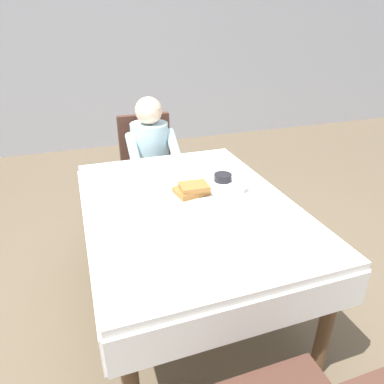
{
  "coord_description": "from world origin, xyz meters",
  "views": [
    {
      "loc": [
        -0.53,
        -1.6,
        1.64
      ],
      "look_at": [
        0.03,
        0.02,
        0.79
      ],
      "focal_mm": 32.42,
      "sensor_mm": 36.0,
      "label": 1
    }
  ],
  "objects_px": {
    "dining_table_main": "(189,216)",
    "cup_coffee": "(239,186)",
    "chair_diner": "(148,163)",
    "plate_breakfast": "(194,195)",
    "fork_left_of_plate": "(163,202)",
    "bowl_butter": "(223,177)",
    "syrup_pitcher": "(142,191)",
    "spoon_near_edge": "(223,225)",
    "diner_person": "(151,154)",
    "knife_right_of_plate": "(226,192)",
    "breakfast_stack": "(192,189)"
  },
  "relations": [
    {
      "from": "dining_table_main",
      "to": "cup_coffee",
      "type": "xyz_separation_m",
      "value": [
        0.31,
        0.02,
        0.13
      ]
    },
    {
      "from": "chair_diner",
      "to": "plate_breakfast",
      "type": "bearing_deg",
      "value": 91.62
    },
    {
      "from": "cup_coffee",
      "to": "fork_left_of_plate",
      "type": "bearing_deg",
      "value": 177.75
    },
    {
      "from": "chair_diner",
      "to": "bowl_butter",
      "type": "bearing_deg",
      "value": 105.61
    },
    {
      "from": "syrup_pitcher",
      "to": "bowl_butter",
      "type": "bearing_deg",
      "value": 5.6
    },
    {
      "from": "plate_breakfast",
      "to": "fork_left_of_plate",
      "type": "height_order",
      "value": "plate_breakfast"
    },
    {
      "from": "spoon_near_edge",
      "to": "bowl_butter",
      "type": "bearing_deg",
      "value": 80.58
    },
    {
      "from": "dining_table_main",
      "to": "spoon_near_edge",
      "type": "bearing_deg",
      "value": -74.26
    },
    {
      "from": "diner_person",
      "to": "spoon_near_edge",
      "type": "distance_m",
      "value": 1.3
    },
    {
      "from": "knife_right_of_plate",
      "to": "dining_table_main",
      "type": "bearing_deg",
      "value": 103.27
    },
    {
      "from": "diner_person",
      "to": "syrup_pitcher",
      "type": "distance_m",
      "value": 0.91
    },
    {
      "from": "breakfast_stack",
      "to": "knife_right_of_plate",
      "type": "height_order",
      "value": "breakfast_stack"
    },
    {
      "from": "chair_diner",
      "to": "bowl_butter",
      "type": "xyz_separation_m",
      "value": [
        0.27,
        -0.97,
        0.23
      ]
    },
    {
      "from": "knife_right_of_plate",
      "to": "spoon_near_edge",
      "type": "distance_m",
      "value": 0.36
    },
    {
      "from": "fork_left_of_plate",
      "to": "spoon_near_edge",
      "type": "relative_size",
      "value": 1.2
    },
    {
      "from": "dining_table_main",
      "to": "plate_breakfast",
      "type": "xyz_separation_m",
      "value": [
        0.05,
        0.06,
        0.1
      ]
    },
    {
      "from": "chair_diner",
      "to": "plate_breakfast",
      "type": "xyz_separation_m",
      "value": [
        0.03,
        -1.11,
        0.22
      ]
    },
    {
      "from": "plate_breakfast",
      "to": "syrup_pitcher",
      "type": "bearing_deg",
      "value": 162.46
    },
    {
      "from": "diner_person",
      "to": "breakfast_stack",
      "type": "distance_m",
      "value": 0.96
    },
    {
      "from": "diner_person",
      "to": "bowl_butter",
      "type": "bearing_deg",
      "value": 108.41
    },
    {
      "from": "chair_diner",
      "to": "fork_left_of_plate",
      "type": "distance_m",
      "value": 1.16
    },
    {
      "from": "plate_breakfast",
      "to": "cup_coffee",
      "type": "height_order",
      "value": "cup_coffee"
    },
    {
      "from": "bowl_butter",
      "to": "diner_person",
      "type": "bearing_deg",
      "value": 108.41
    },
    {
      "from": "diner_person",
      "to": "knife_right_of_plate",
      "type": "height_order",
      "value": "diner_person"
    },
    {
      "from": "cup_coffee",
      "to": "knife_right_of_plate",
      "type": "height_order",
      "value": "cup_coffee"
    },
    {
      "from": "cup_coffee",
      "to": "breakfast_stack",
      "type": "bearing_deg",
      "value": 171.75
    },
    {
      "from": "chair_diner",
      "to": "fork_left_of_plate",
      "type": "bearing_deg",
      "value": 82.02
    },
    {
      "from": "diner_person",
      "to": "fork_left_of_plate",
      "type": "bearing_deg",
      "value": 80.76
    },
    {
      "from": "plate_breakfast",
      "to": "knife_right_of_plate",
      "type": "distance_m",
      "value": 0.19
    },
    {
      "from": "dining_table_main",
      "to": "breakfast_stack",
      "type": "distance_m",
      "value": 0.15
    },
    {
      "from": "bowl_butter",
      "to": "fork_left_of_plate",
      "type": "xyz_separation_m",
      "value": [
        -0.43,
        -0.16,
        -0.02
      ]
    },
    {
      "from": "chair_diner",
      "to": "diner_person",
      "type": "xyz_separation_m",
      "value": [
        -0.0,
        -0.16,
        0.14
      ]
    },
    {
      "from": "diner_person",
      "to": "cup_coffee",
      "type": "bearing_deg",
      "value": 106.44
    },
    {
      "from": "chair_diner",
      "to": "diner_person",
      "type": "bearing_deg",
      "value": 90.0
    },
    {
      "from": "diner_person",
      "to": "cup_coffee",
      "type": "xyz_separation_m",
      "value": [
        0.29,
        -0.99,
        0.11
      ]
    },
    {
      "from": "breakfast_stack",
      "to": "spoon_near_edge",
      "type": "bearing_deg",
      "value": -83.81
    },
    {
      "from": "cup_coffee",
      "to": "spoon_near_edge",
      "type": "distance_m",
      "value": 0.39
    },
    {
      "from": "dining_table_main",
      "to": "cup_coffee",
      "type": "height_order",
      "value": "cup_coffee"
    },
    {
      "from": "cup_coffee",
      "to": "syrup_pitcher",
      "type": "bearing_deg",
      "value": 166.86
    },
    {
      "from": "bowl_butter",
      "to": "chair_diner",
      "type": "bearing_deg",
      "value": 105.61
    },
    {
      "from": "knife_right_of_plate",
      "to": "fork_left_of_plate",
      "type": "bearing_deg",
      "value": 94.09
    },
    {
      "from": "plate_breakfast",
      "to": "syrup_pitcher",
      "type": "relative_size",
      "value": 3.5
    },
    {
      "from": "diner_person",
      "to": "knife_right_of_plate",
      "type": "xyz_separation_m",
      "value": [
        0.22,
        -0.97,
        0.07
      ]
    },
    {
      "from": "breakfast_stack",
      "to": "spoon_near_edge",
      "type": "distance_m",
      "value": 0.35
    },
    {
      "from": "cup_coffee",
      "to": "bowl_butter",
      "type": "xyz_separation_m",
      "value": [
        -0.02,
        0.18,
        -0.02
      ]
    },
    {
      "from": "diner_person",
      "to": "cup_coffee",
      "type": "distance_m",
      "value": 1.04
    },
    {
      "from": "dining_table_main",
      "to": "knife_right_of_plate",
      "type": "height_order",
      "value": "knife_right_of_plate"
    },
    {
      "from": "dining_table_main",
      "to": "diner_person",
      "type": "xyz_separation_m",
      "value": [
        0.02,
        1.01,
        0.02
      ]
    },
    {
      "from": "breakfast_stack",
      "to": "syrup_pitcher",
      "type": "bearing_deg",
      "value": 162.19
    },
    {
      "from": "chair_diner",
      "to": "spoon_near_edge",
      "type": "relative_size",
      "value": 6.2
    }
  ]
}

